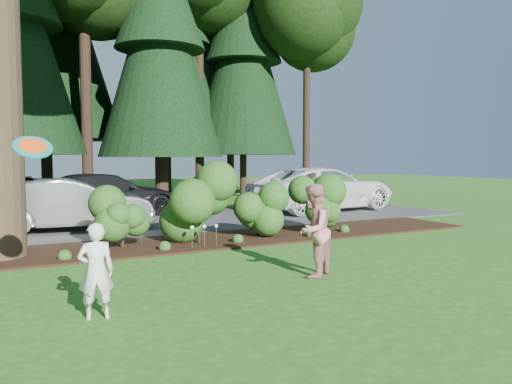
{
  "coord_description": "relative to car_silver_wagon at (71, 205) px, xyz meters",
  "views": [
    {
      "loc": [
        -4.6,
        -8.28,
        2.13
      ],
      "look_at": [
        0.92,
        2.15,
        1.3
      ],
      "focal_mm": 35.0,
      "sensor_mm": 36.0,
      "label": 1
    }
  ],
  "objects": [
    {
      "name": "mulch_bed",
      "position": [
        2.63,
        -3.49,
        -0.75
      ],
      "size": [
        16.0,
        2.5,
        0.05
      ],
      "primitive_type": "cube",
      "color": "black",
      "rests_on": "ground"
    },
    {
      "name": "car_silver_wagon",
      "position": [
        0.0,
        0.0,
        0.0
      ],
      "size": [
        4.63,
        2.03,
        1.48
      ],
      "primitive_type": "imported",
      "rotation": [
        0.0,
        0.0,
        1.46
      ],
      "color": "silver",
      "rests_on": "driveway"
    },
    {
      "name": "tree_wall",
      "position": [
        2.88,
        9.64,
        8.73
      ],
      "size": [
        25.66,
        12.15,
        17.09
      ],
      "color": "black",
      "rests_on": "ground"
    },
    {
      "name": "ground",
      "position": [
        2.63,
        -6.74,
        -0.77
      ],
      "size": [
        80.0,
        80.0,
        0.0
      ],
      "primitive_type": "plane",
      "color": "#255016",
      "rests_on": "ground"
    },
    {
      "name": "shrub_row",
      "position": [
        3.4,
        -3.6,
        0.04
      ],
      "size": [
        6.53,
        1.6,
        1.61
      ],
      "color": "#244716",
      "rests_on": "ground"
    },
    {
      "name": "car_white_suv",
      "position": [
        9.62,
        1.17,
        0.1
      ],
      "size": [
        6.32,
        3.37,
        1.69
      ],
      "primitive_type": "imported",
      "rotation": [
        0.0,
        0.0,
        1.67
      ],
      "color": "white",
      "rests_on": "driveway"
    },
    {
      "name": "driveway",
      "position": [
        2.63,
        0.76,
        -0.76
      ],
      "size": [
        22.0,
        6.0,
        0.03
      ],
      "primitive_type": "cube",
      "color": "#38383A",
      "rests_on": "ground"
    },
    {
      "name": "adult",
      "position": [
        3.03,
        -7.74,
        0.06
      ],
      "size": [
        1.01,
        0.96,
        1.65
      ],
      "primitive_type": "imported",
      "rotation": [
        0.0,
        0.0,
        3.73
      ],
      "color": "#AE1723",
      "rests_on": "ground"
    },
    {
      "name": "lily_cluster",
      "position": [
        2.33,
        -4.34,
        -0.27
      ],
      "size": [
        0.69,
        0.09,
        0.57
      ],
      "color": "#244716",
      "rests_on": "ground"
    },
    {
      "name": "child",
      "position": [
        -0.81,
        -8.34,
        -0.13
      ],
      "size": [
        0.51,
        0.38,
        1.28
      ],
      "primitive_type": "imported",
      "rotation": [
        0.0,
        0.0,
        2.98
      ],
      "color": "silver",
      "rests_on": "ground"
    },
    {
      "name": "frisbee",
      "position": [
        -1.5,
        -8.04,
        1.49
      ],
      "size": [
        0.5,
        0.41,
        0.33
      ],
      "color": "#167C7A",
      "rests_on": "ground"
    },
    {
      "name": "car_dark_suv",
      "position": [
        1.59,
        3.06,
        0.02
      ],
      "size": [
        5.51,
        2.93,
        1.52
      ],
      "primitive_type": "imported",
      "rotation": [
        0.0,
        0.0,
        1.73
      ],
      "color": "black",
      "rests_on": "driveway"
    }
  ]
}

